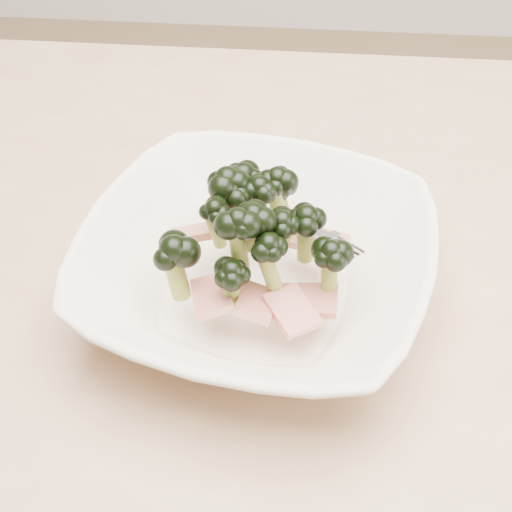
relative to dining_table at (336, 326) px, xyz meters
name	(u,v)px	position (x,y,z in m)	size (l,w,h in m)	color
dining_table	(336,326)	(0.00, 0.00, 0.00)	(1.20, 0.80, 0.75)	tan
broccoli_dish	(256,263)	(-0.08, -0.06, 0.14)	(0.36, 0.36, 0.13)	#F1E3CC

